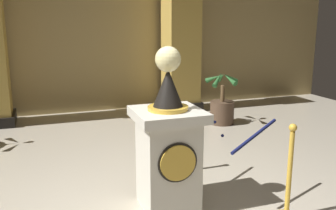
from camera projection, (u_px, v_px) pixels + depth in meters
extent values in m
cube|color=tan|center=(86.00, 25.00, 8.04)|extent=(12.13, 0.16, 3.80)
cube|color=beige|center=(168.00, 164.00, 3.95)|extent=(0.56, 0.56, 0.98)
cube|color=beige|center=(168.00, 115.00, 3.84)|extent=(0.70, 0.70, 0.10)
cylinder|color=gold|center=(178.00, 163.00, 3.66)|extent=(0.37, 0.03, 0.37)
cylinder|color=black|center=(178.00, 163.00, 3.66)|extent=(0.41, 0.01, 0.41)
cylinder|color=gold|center=(168.00, 108.00, 3.82)|extent=(0.42, 0.42, 0.04)
cone|color=black|center=(168.00, 87.00, 3.77)|extent=(0.31, 0.31, 0.39)
cylinder|color=gold|center=(168.00, 69.00, 3.73)|extent=(0.03, 0.03, 0.07)
sphere|color=beige|center=(168.00, 59.00, 3.71)|extent=(0.26, 0.26, 0.26)
cylinder|color=gold|center=(289.00, 176.00, 3.71)|extent=(0.05, 0.05, 0.92)
sphere|color=gold|center=(293.00, 128.00, 3.60)|extent=(0.08, 0.08, 0.08)
cylinder|color=gold|center=(170.00, 172.00, 4.92)|extent=(0.24, 0.24, 0.03)
cylinder|color=gold|center=(170.00, 139.00, 4.82)|extent=(0.05, 0.05, 0.95)
sphere|color=gold|center=(170.00, 100.00, 4.71)|extent=(0.08, 0.08, 0.08)
cylinder|color=#141947|center=(255.00, 136.00, 3.92)|extent=(0.76, 0.40, 0.22)
cylinder|color=#141947|center=(195.00, 121.00, 4.48)|extent=(0.76, 0.40, 0.22)
sphere|color=#141947|center=(222.00, 136.00, 4.22)|extent=(0.04, 0.04, 0.04)
cube|color=black|center=(180.00, 105.00, 8.53)|extent=(0.80, 0.80, 0.20)
cube|color=gold|center=(181.00, 28.00, 8.16)|extent=(0.70, 0.70, 3.65)
cylinder|color=#4C3828|center=(222.00, 113.00, 7.30)|extent=(0.47, 0.47, 0.45)
cylinder|color=brown|center=(223.00, 93.00, 7.21)|extent=(0.08, 0.08, 0.32)
cone|color=#265928|center=(230.00, 78.00, 7.23)|extent=(0.36, 0.16, 0.26)
cone|color=#265928|center=(221.00, 77.00, 7.32)|extent=(0.17, 0.35, 0.27)
cone|color=#265928|center=(214.00, 78.00, 7.20)|extent=(0.32, 0.32, 0.25)
cone|color=#265928|center=(218.00, 79.00, 7.02)|extent=(0.32, 0.24, 0.32)
cone|color=#265928|center=(230.00, 79.00, 7.02)|extent=(0.19, 0.36, 0.25)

